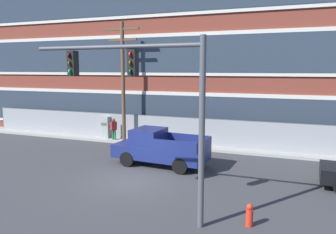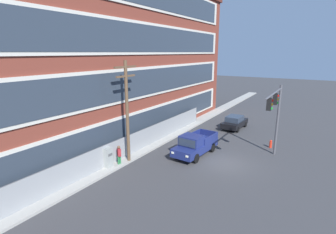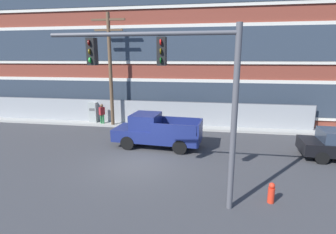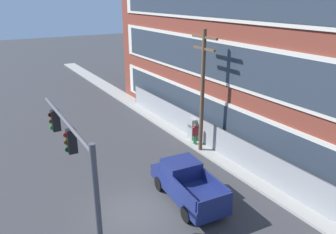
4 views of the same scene
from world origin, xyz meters
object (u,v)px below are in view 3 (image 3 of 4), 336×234
traffic_signal_mast (179,80)px  utility_pole_near_corner (110,66)px  electrical_cabinet (94,113)px  fire_hydrant (271,193)px  pedestrian_near_cabinet (102,113)px  pickup_truck_navy (156,131)px

traffic_signal_mast → utility_pole_near_corner: size_ratio=0.76×
electrical_cabinet → utility_pole_near_corner: bearing=-17.6°
electrical_cabinet → fire_hydrant: electrical_cabinet is taller
pedestrian_near_cabinet → fire_hydrant: bearing=-42.2°
utility_pole_near_corner → fire_hydrant: (9.67, -9.43, -4.24)m
utility_pole_near_corner → fire_hydrant: 14.16m
electrical_cabinet → pedestrian_near_cabinet: electrical_cabinet is taller
traffic_signal_mast → electrical_cabinet: (-8.14, 10.61, -3.59)m
electrical_cabinet → traffic_signal_mast: bearing=-52.5°
electrical_cabinet → fire_hydrant: 15.24m
fire_hydrant → traffic_signal_mast: bearing=-169.8°
pickup_truck_navy → utility_pole_near_corner: (-4.23, 4.02, 3.68)m
traffic_signal_mast → pickup_truck_navy: traffic_signal_mast is taller
pickup_truck_navy → pedestrian_near_cabinet: size_ratio=3.13×
electrical_cabinet → pedestrian_near_cabinet: bearing=-22.9°
pedestrian_near_cabinet → fire_hydrant: pedestrian_near_cabinet is taller
traffic_signal_mast → electrical_cabinet: bearing=127.5°
pedestrian_near_cabinet → pickup_truck_navy: bearing=-39.3°
fire_hydrant → pedestrian_near_cabinet: bearing=137.8°
electrical_cabinet → fire_hydrant: size_ratio=2.23×
traffic_signal_mast → electrical_cabinet: traffic_signal_mast is taller
electrical_cabinet → fire_hydrant: (11.49, -10.01, -0.49)m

